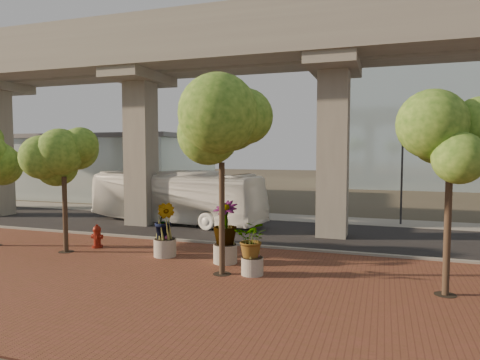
% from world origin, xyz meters
% --- Properties ---
extents(ground, '(160.00, 160.00, 0.00)m').
position_xyz_m(ground, '(0.00, 0.00, 0.00)').
color(ground, '#3C372B').
rests_on(ground, ground).
extents(brick_plaza, '(70.00, 13.00, 0.06)m').
position_xyz_m(brick_plaza, '(0.00, -8.00, 0.03)').
color(brick_plaza, brown).
rests_on(brick_plaza, ground).
extents(asphalt_road, '(90.00, 8.00, 0.04)m').
position_xyz_m(asphalt_road, '(0.00, 2.00, 0.02)').
color(asphalt_road, black).
rests_on(asphalt_road, ground).
extents(curb_strip, '(70.00, 0.25, 0.16)m').
position_xyz_m(curb_strip, '(0.00, -2.00, 0.08)').
color(curb_strip, gray).
rests_on(curb_strip, ground).
extents(far_sidewalk, '(90.00, 3.00, 0.06)m').
position_xyz_m(far_sidewalk, '(0.00, 7.50, 0.03)').
color(far_sidewalk, gray).
rests_on(far_sidewalk, ground).
extents(transit_viaduct, '(72.00, 5.60, 12.40)m').
position_xyz_m(transit_viaduct, '(0.00, 2.00, 7.29)').
color(transit_viaduct, gray).
rests_on(transit_viaduct, ground).
extents(station_pavilion, '(23.00, 13.00, 6.30)m').
position_xyz_m(station_pavilion, '(-20.00, 16.00, 3.22)').
color(station_pavilion, '#ADC3C6').
rests_on(station_pavilion, ground).
extents(transit_bus, '(12.50, 4.80, 3.40)m').
position_xyz_m(transit_bus, '(-4.21, 3.14, 1.70)').
color(transit_bus, white).
rests_on(transit_bus, ground).
extents(fire_hydrant, '(0.56, 0.51, 1.12)m').
position_xyz_m(fire_hydrant, '(-4.45, -4.58, 0.60)').
color(fire_hydrant, maroon).
rests_on(fire_hydrant, ground).
extents(planter_front, '(1.88, 1.88, 2.07)m').
position_xyz_m(planter_front, '(4.00, -6.52, 1.31)').
color(planter_front, gray).
rests_on(planter_front, ground).
extents(planter_right, '(2.44, 2.44, 2.60)m').
position_xyz_m(planter_right, '(2.43, -5.25, 1.64)').
color(planter_right, gray).
rests_on(planter_right, ground).
extents(planter_left, '(2.21, 2.21, 2.43)m').
position_xyz_m(planter_left, '(-0.50, -5.07, 1.53)').
color(planter_left, gray).
rests_on(planter_left, ground).
extents(street_tree_near_west, '(3.11, 3.11, 5.83)m').
position_xyz_m(street_tree_near_west, '(-5.25, -5.80, 4.45)').
color(street_tree_near_west, '#463328').
rests_on(street_tree_near_west, ground).
extents(street_tree_near_east, '(4.27, 4.27, 7.46)m').
position_xyz_m(street_tree_near_east, '(2.89, -6.82, 5.55)').
color(street_tree_near_east, '#463328').
rests_on(street_tree_near_east, ground).
extents(street_tree_far_east, '(3.67, 3.67, 6.54)m').
position_xyz_m(street_tree_far_east, '(10.63, -6.69, 4.90)').
color(street_tree_far_east, '#463328').
rests_on(street_tree_far_east, ground).
extents(streetlamp_west, '(0.36, 1.06, 7.34)m').
position_xyz_m(streetlamp_west, '(-8.69, 5.76, 4.29)').
color(streetlamp_west, '#313137').
rests_on(streetlamp_west, ground).
extents(streetlamp_east, '(0.36, 1.05, 7.22)m').
position_xyz_m(streetlamp_east, '(9.73, 7.05, 4.22)').
color(streetlamp_east, '#2C2D31').
rests_on(streetlamp_east, ground).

